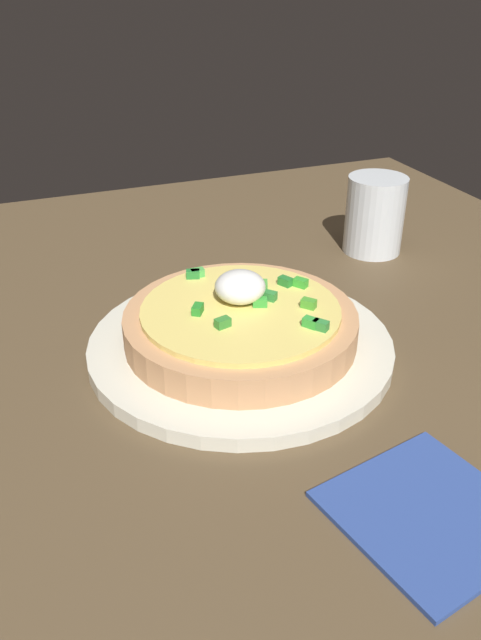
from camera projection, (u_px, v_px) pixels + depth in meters
dining_table at (290, 330)px, 64.11cm from camera, size 92.93×83.54×2.30cm
plate at (240, 345)px, 58.19cm from camera, size 27.68×27.68×1.31cm
pizza at (241, 322)px, 57.06cm from camera, size 20.97×20.97×6.07cm
cup_far at (374, 217)px, 76.29cm from camera, size 7.04×7.04×9.24cm
napkin at (430, 513)px, 41.29cm from camera, size 13.48×13.48×0.40cm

